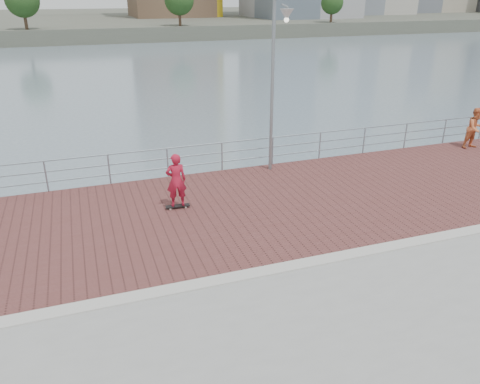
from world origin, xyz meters
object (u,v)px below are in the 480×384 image
object	(u,v)px
street_lamp	(278,54)
guardrail	(195,156)
skateboarder	(176,180)
bystander	(475,128)

from	to	relation	value
street_lamp	guardrail	bearing A→B (deg)	161.26
skateboarder	bystander	bearing A→B (deg)	-168.59
bystander	street_lamp	bearing A→B (deg)	178.36
street_lamp	bystander	size ratio (longest dim) A/B	3.48
guardrail	street_lamp	distance (m)	4.66
guardrail	skateboarder	xyz separation A→B (m)	(-1.28, -2.75, 0.26)
street_lamp	skateboarder	distance (m)	5.56
guardrail	skateboarder	distance (m)	3.04
street_lamp	skateboarder	size ratio (longest dim) A/B	3.57
guardrail	street_lamp	bearing A→B (deg)	-18.74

